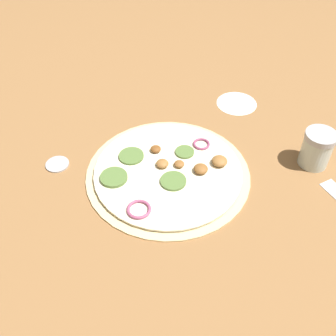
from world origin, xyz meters
name	(u,v)px	position (x,y,z in m)	size (l,w,h in m)	color
ground_plane	(168,174)	(0.00, 0.00, 0.00)	(3.00, 3.00, 0.00)	olive
pizza	(168,172)	(0.00, 0.00, 0.01)	(0.32, 0.32, 0.03)	beige
spice_jar	(317,149)	(0.10, -0.27, 0.04)	(0.06, 0.06, 0.08)	silver
loose_cap	(57,164)	(-0.03, 0.22, 0.00)	(0.05, 0.05, 0.01)	#B2B2B7
flour_patch	(237,103)	(0.26, -0.10, 0.00)	(0.09, 0.09, 0.00)	white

